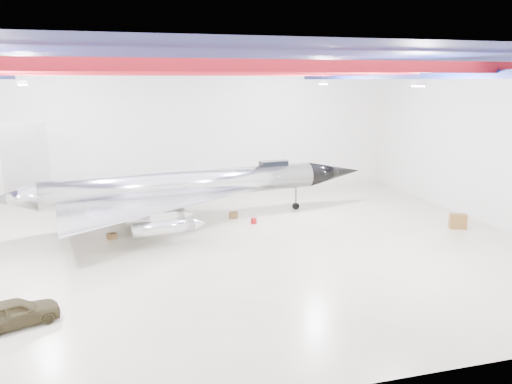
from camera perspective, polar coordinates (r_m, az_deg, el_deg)
name	(u,v)px	position (r m, az deg, el deg)	size (l,w,h in m)	color
floor	(203,248)	(30.20, -6.10, -6.43)	(40.00, 40.00, 0.00)	#BBB195
wall_back	(172,132)	(43.65, -9.54, 6.79)	(40.00, 40.00, 0.00)	silver
wall_right	(493,146)	(37.60, 25.43, 4.81)	(30.00, 30.00, 0.00)	silver
ceiling	(198,59)	(28.57, -6.63, 14.90)	(40.00, 40.00, 0.00)	#0A0F38
ceiling_structure	(198,71)	(28.56, -6.59, 13.55)	(39.50, 29.50, 1.08)	maroon
jet_aircraft	(186,188)	(35.34, -8.01, 0.41)	(26.96, 17.27, 7.36)	silver
jeep	(15,313)	(23.10, -25.88, -12.31)	(1.40, 3.48, 1.19)	#37301B
desk	(458,221)	(36.51, 22.07, -3.10)	(1.10, 0.55, 1.01)	brown
crate_ply	(112,236)	(33.00, -16.14, -4.86)	(0.54, 0.43, 0.38)	olive
toolbox_red	(149,217)	(37.01, -12.14, -2.81)	(0.41, 0.33, 0.29)	maroon
parts_bin	(233,215)	(36.52, -2.61, -2.62)	(0.63, 0.50, 0.44)	olive
crate_small	(87,222)	(37.00, -18.76, -3.23)	(0.40, 0.32, 0.28)	#59595B
tool_chest	(254,221)	(35.05, -0.25, -3.31)	(0.43, 0.43, 0.39)	maroon
oil_barrel	(180,219)	(35.83, -8.65, -3.12)	(0.53, 0.42, 0.37)	olive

